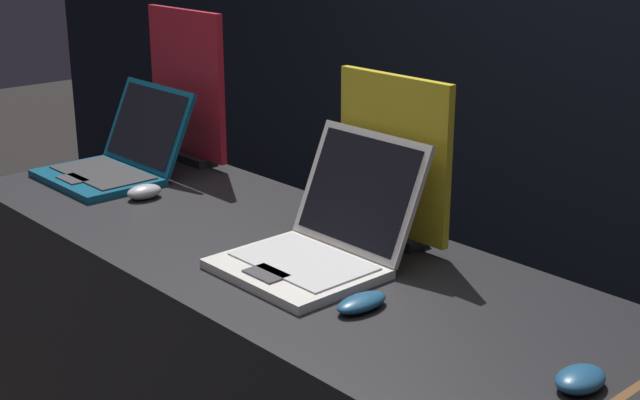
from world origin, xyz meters
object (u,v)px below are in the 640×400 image
object	(u,v)px
promo_stand_middle	(392,164)
mouse_back	(580,379)
laptop_front	(117,157)
mouse_front	(144,192)
mouse_middle	(362,303)
laptop_middle	(321,237)
promo_stand_front	(187,90)

from	to	relation	value
promo_stand_middle	mouse_back	bearing A→B (deg)	-21.52
laptop_front	mouse_back	world-z (taller)	laptop_front
mouse_front	mouse_middle	xyz separation A→B (m)	(0.88, -0.06, -0.00)
mouse_front	laptop_middle	bearing A→B (deg)	3.46
promo_stand_middle	mouse_back	xyz separation A→B (m)	(0.67, -0.27, -0.17)
laptop_middle	mouse_back	distance (m)	0.68
mouse_front	laptop_middle	world-z (taller)	laptop_middle
promo_stand_front	mouse_back	xyz separation A→B (m)	(1.56, -0.31, -0.20)
laptop_middle	mouse_back	xyz separation A→B (m)	(0.67, -0.05, -0.05)
mouse_back	promo_stand_middle	bearing A→B (deg)	158.48
mouse_front	promo_stand_front	xyz separation A→B (m)	(-0.23, 0.30, 0.20)
laptop_front	promo_stand_front	world-z (taller)	promo_stand_front
promo_stand_middle	mouse_front	bearing A→B (deg)	-158.45
laptop_middle	mouse_back	size ratio (longest dim) A/B	3.82
promo_stand_front	laptop_middle	xyz separation A→B (m)	(0.88, -0.26, -0.16)
promo_stand_front	mouse_back	bearing A→B (deg)	-11.20
mouse_front	laptop_middle	xyz separation A→B (m)	(0.66, 0.04, 0.04)
mouse_middle	promo_stand_middle	world-z (taller)	promo_stand_middle
mouse_front	mouse_back	bearing A→B (deg)	-0.25
mouse_middle	mouse_front	bearing A→B (deg)	176.26
promo_stand_front	mouse_middle	xyz separation A→B (m)	(1.11, -0.36, -0.20)
laptop_front	mouse_middle	xyz separation A→B (m)	(1.11, -0.11, -0.04)
promo_stand_front	promo_stand_middle	distance (m)	0.89
mouse_back	mouse_middle	bearing A→B (deg)	-173.42
mouse_middle	promo_stand_front	bearing A→B (deg)	162.01
laptop_front	laptop_middle	distance (m)	0.88
mouse_back	laptop_middle	bearing A→B (deg)	176.12
laptop_front	laptop_middle	bearing A→B (deg)	-0.87
laptop_middle	mouse_middle	size ratio (longest dim) A/B	3.20
laptop_front	promo_stand_middle	xyz separation A→B (m)	(0.88, 0.21, 0.13)
laptop_front	laptop_middle	world-z (taller)	laptop_middle
mouse_front	promo_stand_middle	distance (m)	0.72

